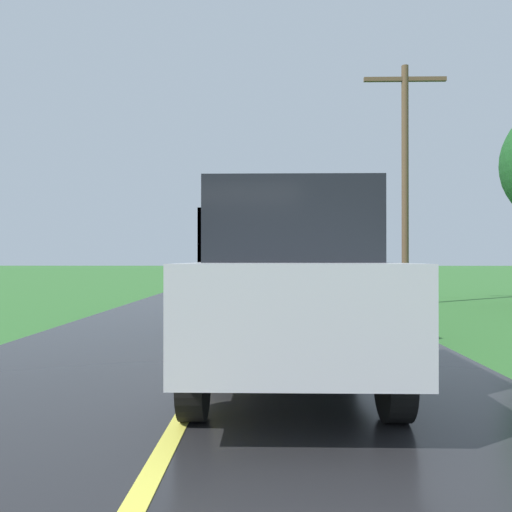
# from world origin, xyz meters

# --- Properties ---
(banana_truck_near) EXTENTS (2.38, 5.82, 2.80)m
(banana_truck_near) POSITION_xyz_m (0.81, 12.52, 1.46)
(banana_truck_near) COLOR #2D2D30
(banana_truck_near) RESTS_ON road_surface
(utility_pole_roadside) EXTENTS (2.38, 0.20, 6.96)m
(utility_pole_roadside) POSITION_xyz_m (4.68, 16.22, 3.82)
(utility_pole_roadside) COLOR brown
(utility_pole_roadside) RESTS_ON ground
(following_car) EXTENTS (1.74, 4.10, 1.92)m
(following_car) POSITION_xyz_m (0.87, 6.43, 1.07)
(following_car) COLOR #B7BABF
(following_car) RESTS_ON road_surface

